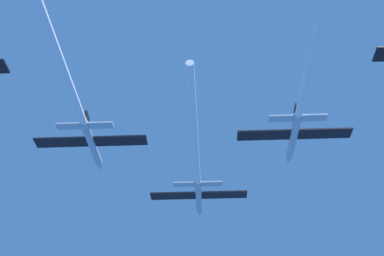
{
  "coord_description": "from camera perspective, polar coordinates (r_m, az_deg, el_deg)",
  "views": [
    {
      "loc": [
        2.9,
        -81.64,
        -46.82
      ],
      "look_at": [
        0.22,
        -21.83,
        -0.09
      ],
      "focal_mm": 41.9,
      "sensor_mm": 36.0,
      "label": 1
    }
  ],
  "objects": [
    {
      "name": "jet_lead",
      "position": [
        84.89,
        0.61,
        -5.12
      ],
      "size": [
        19.95,
        47.06,
        3.3
      ],
      "color": "#B2BAC6"
    },
    {
      "name": "jet_left_wing",
      "position": [
        73.95,
        -14.38,
        2.79
      ],
      "size": [
        19.95,
        45.56,
        3.3
      ],
      "color": "#B2BAC6"
    },
    {
      "name": "jet_right_wing",
      "position": [
        74.23,
        13.71,
        3.14
      ],
      "size": [
        19.95,
        42.34,
        3.3
      ],
      "color": "#B2BAC6"
    }
  ]
}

